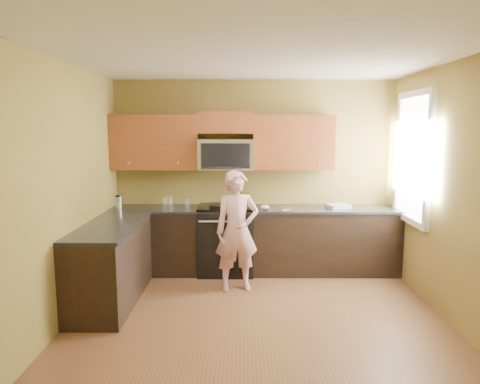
{
  "coord_description": "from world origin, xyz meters",
  "views": [
    {
      "loc": [
        -0.18,
        -4.24,
        2.0
      ],
      "look_at": [
        -0.2,
        1.3,
        1.2
      ],
      "focal_mm": 32.37,
      "sensor_mm": 36.0,
      "label": 1
    }
  ],
  "objects_px": {
    "butter_tub": "(242,209)",
    "travel_mug": "(119,208)",
    "stove": "(226,239)",
    "frying_pan": "(218,209)",
    "microwave": "(226,169)",
    "woman": "(237,231)"
  },
  "relations": [
    {
      "from": "woman",
      "to": "stove",
      "type": "bearing_deg",
      "value": 90.81
    },
    {
      "from": "frying_pan",
      "to": "butter_tub",
      "type": "xyz_separation_m",
      "value": [
        0.32,
        0.16,
        -0.03
      ]
    },
    {
      "from": "stove",
      "to": "butter_tub",
      "type": "bearing_deg",
      "value": -13.26
    },
    {
      "from": "frying_pan",
      "to": "microwave",
      "type": "bearing_deg",
      "value": 56.13
    },
    {
      "from": "butter_tub",
      "to": "travel_mug",
      "type": "relative_size",
      "value": 0.67
    },
    {
      "from": "frying_pan",
      "to": "travel_mug",
      "type": "distance_m",
      "value": 1.43
    },
    {
      "from": "microwave",
      "to": "butter_tub",
      "type": "height_order",
      "value": "microwave"
    },
    {
      "from": "stove",
      "to": "butter_tub",
      "type": "xyz_separation_m",
      "value": [
        0.23,
        -0.05,
        0.45
      ]
    },
    {
      "from": "woman",
      "to": "frying_pan",
      "type": "relative_size",
      "value": 3.56
    },
    {
      "from": "microwave",
      "to": "butter_tub",
      "type": "xyz_separation_m",
      "value": [
        0.23,
        -0.18,
        -0.53
      ]
    },
    {
      "from": "woman",
      "to": "travel_mug",
      "type": "relative_size",
      "value": 8.62
    },
    {
      "from": "woman",
      "to": "travel_mug",
      "type": "height_order",
      "value": "woman"
    },
    {
      "from": "stove",
      "to": "butter_tub",
      "type": "height_order",
      "value": "butter_tub"
    },
    {
      "from": "frying_pan",
      "to": "butter_tub",
      "type": "distance_m",
      "value": 0.36
    },
    {
      "from": "stove",
      "to": "woman",
      "type": "bearing_deg",
      "value": -76.09
    },
    {
      "from": "microwave",
      "to": "frying_pan",
      "type": "height_order",
      "value": "microwave"
    },
    {
      "from": "stove",
      "to": "travel_mug",
      "type": "relative_size",
      "value": 5.44
    },
    {
      "from": "stove",
      "to": "travel_mug",
      "type": "bearing_deg",
      "value": 178.76
    },
    {
      "from": "stove",
      "to": "microwave",
      "type": "xyz_separation_m",
      "value": [
        0.0,
        0.12,
        0.97
      ]
    },
    {
      "from": "stove",
      "to": "woman",
      "type": "xyz_separation_m",
      "value": [
        0.16,
        -0.66,
        0.28
      ]
    },
    {
      "from": "microwave",
      "to": "woman",
      "type": "height_order",
      "value": "microwave"
    },
    {
      "from": "butter_tub",
      "to": "travel_mug",
      "type": "bearing_deg",
      "value": 177.15
    }
  ]
}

